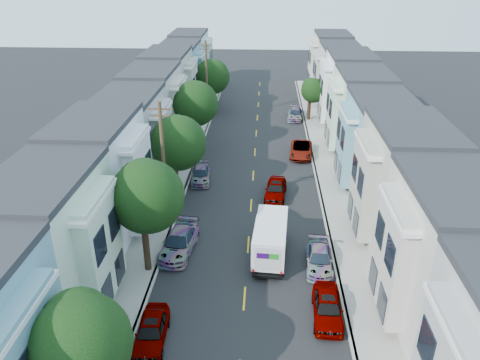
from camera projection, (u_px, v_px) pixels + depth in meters
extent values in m
plane|color=black|center=(248.00, 245.00, 34.34)|extent=(160.00, 160.00, 0.00)
cube|color=black|center=(254.00, 163.00, 47.85)|extent=(12.00, 70.00, 0.02)
cube|color=gray|center=(195.00, 161.00, 48.12)|extent=(0.30, 70.00, 0.15)
cube|color=gray|center=(314.00, 164.00, 47.51)|extent=(0.30, 70.00, 0.15)
cube|color=gray|center=(183.00, 161.00, 48.19)|extent=(2.60, 70.00, 0.15)
cube|color=gray|center=(326.00, 164.00, 47.45)|extent=(2.60, 70.00, 0.15)
cube|color=gold|center=(254.00, 163.00, 47.85)|extent=(0.12, 70.00, 0.01)
cube|color=#699CA8|center=(147.00, 161.00, 48.41)|extent=(5.00, 70.00, 8.50)
cube|color=#699CA8|center=(364.00, 166.00, 47.29)|extent=(5.00, 70.00, 8.50)
sphere|color=#1E4616|center=(79.00, 344.00, 18.89)|extent=(4.17, 4.17, 4.17)
cylinder|color=black|center=(146.00, 245.00, 30.68)|extent=(0.44, 0.44, 3.99)
sphere|color=#1E4616|center=(146.00, 197.00, 29.10)|extent=(4.70, 4.70, 4.70)
cylinder|color=black|center=(176.00, 179.00, 40.65)|extent=(0.44, 0.44, 3.36)
sphere|color=#1E4616|center=(177.00, 143.00, 39.20)|extent=(4.70, 4.70, 4.70)
cylinder|color=black|center=(193.00, 136.00, 49.76)|extent=(0.44, 0.44, 3.78)
sphere|color=#1E4616|center=(195.00, 104.00, 48.21)|extent=(4.70, 4.70, 4.70)
cylinder|color=black|center=(210.00, 99.00, 63.98)|extent=(0.44, 0.44, 2.95)
sphere|color=#1E4616|center=(211.00, 77.00, 62.62)|extent=(4.70, 4.70, 4.70)
cylinder|color=black|center=(309.00, 110.00, 59.87)|extent=(0.44, 0.44, 2.81)
sphere|color=#1E4616|center=(313.00, 91.00, 58.78)|extent=(3.10, 3.10, 3.10)
cylinder|color=#42301E|center=(164.00, 170.00, 34.30)|extent=(0.26, 0.26, 10.00)
cube|color=#42301E|center=(160.00, 109.00, 32.31)|extent=(1.60, 0.12, 0.12)
cylinder|color=#42301E|center=(207.00, 83.00, 57.71)|extent=(0.26, 0.26, 10.00)
cube|color=#42301E|center=(206.00, 45.00, 55.73)|extent=(1.60, 0.12, 0.12)
cube|color=silver|center=(270.00, 243.00, 31.56)|extent=(2.14, 3.84, 2.10)
cube|color=silver|center=(270.00, 223.00, 34.13)|extent=(2.14, 1.79, 1.93)
cube|color=black|center=(270.00, 250.00, 32.78)|extent=(1.97, 5.52, 0.21)
cube|color=#2D0A51|center=(266.00, 256.00, 29.74)|extent=(0.80, 0.04, 0.39)
cube|color=#198C1E|center=(277.00, 256.00, 29.70)|extent=(0.63, 0.04, 0.39)
cylinder|color=black|center=(256.00, 267.00, 31.21)|extent=(0.25, 0.80, 0.80)
cylinder|color=black|center=(285.00, 268.00, 31.11)|extent=(0.25, 0.80, 0.80)
cylinder|color=black|center=(257.00, 238.00, 34.45)|extent=(0.25, 0.80, 0.80)
cylinder|color=black|center=(283.00, 239.00, 34.35)|extent=(0.25, 0.80, 0.80)
imported|color=black|center=(276.00, 189.00, 40.84)|extent=(2.22, 4.75, 1.49)
imported|color=#081734|center=(152.00, 331.00, 25.48)|extent=(1.81, 4.32, 1.38)
imported|color=#A7A7A7|center=(179.00, 243.00, 33.24)|extent=(2.59, 5.17, 1.50)
imported|color=black|center=(201.00, 175.00, 43.89)|extent=(2.12, 4.27, 1.24)
imported|color=#3C4044|center=(328.00, 307.00, 27.14)|extent=(1.90, 4.54, 1.45)
imported|color=silver|center=(319.00, 259.00, 31.64)|extent=(2.00, 4.26, 1.25)
imported|color=black|center=(301.00, 150.00, 49.36)|extent=(2.68, 5.07, 1.36)
imported|color=black|center=(295.00, 114.00, 60.65)|extent=(2.22, 4.44, 1.28)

